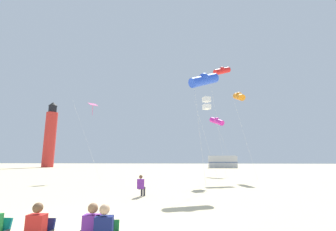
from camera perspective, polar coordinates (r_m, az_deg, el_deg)
name	(u,v)px	position (r m, az deg, el deg)	size (l,w,h in m)	color
kite_flyer_standing	(141,185)	(13.41, -6.59, -16.60)	(0.42, 0.55, 1.16)	#722D99
kite_diamond_rainbow	(92,107)	(26.12, -18.05, 2.01)	(3.14, 2.37, 8.01)	silver
kite_tube_scarlet	(222,71)	(30.00, 13.11, 10.65)	(2.82, 2.57, 13.48)	silver
kite_tube_blue	(204,80)	(17.12, 8.80, 8.66)	(2.42, 2.04, 8.35)	silver
kite_tube_magenta	(217,121)	(32.10, 11.88, -1.33)	(3.04, 3.36, 7.80)	silver
kite_tube_orange	(239,96)	(27.23, 17.02, 4.51)	(2.15, 2.53, 9.62)	silver
kite_box_white	(207,103)	(21.80, 9.46, 2.99)	(1.85, 1.55, 7.69)	silver
lighthouse_distant	(50,136)	(67.07, -26.96, -4.52)	(2.80, 2.80, 16.80)	red
rv_van_silver	(223,162)	(56.79, 13.25, -11.01)	(6.48, 2.44, 2.80)	#B7BABF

